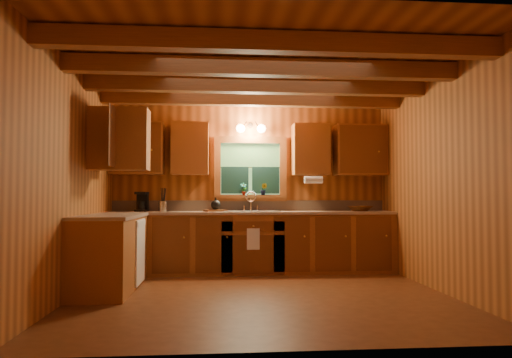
{
  "coord_description": "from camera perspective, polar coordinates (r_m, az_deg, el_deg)",
  "views": [
    {
      "loc": [
        -0.5,
        -5.21,
        1.11
      ],
      "look_at": [
        0.0,
        0.8,
        1.35
      ],
      "focal_mm": 32.22,
      "sensor_mm": 36.0,
      "label": 1
    }
  ],
  "objects": [
    {
      "name": "room",
      "position": [
        5.24,
        0.72,
        -0.2
      ],
      "size": [
        4.2,
        4.2,
        4.2
      ],
      "color": "#5D3116",
      "rests_on": "ground"
    },
    {
      "name": "ceiling_beams",
      "position": [
        5.42,
        0.71,
        12.48
      ],
      "size": [
        4.2,
        2.54,
        0.18
      ],
      "color": "brown",
      "rests_on": "room"
    },
    {
      "name": "base_cabinets",
      "position": [
        6.53,
        -4.72,
        -8.24
      ],
      "size": [
        4.2,
        2.22,
        0.86
      ],
      "color": "brown",
      "rests_on": "ground"
    },
    {
      "name": "countertop",
      "position": [
        6.51,
        -4.58,
        -4.3
      ],
      "size": [
        4.2,
        2.24,
        0.04
      ],
      "color": "tan",
      "rests_on": "base_cabinets"
    },
    {
      "name": "backsplash",
      "position": [
        7.12,
        -0.72,
        -3.32
      ],
      "size": [
        4.2,
        0.02,
        0.16
      ],
      "primitive_type": "cube",
      "color": "#9E816A",
      "rests_on": "room"
    },
    {
      "name": "dishwasher_panel",
      "position": [
        6.01,
        -14.17,
        -8.7
      ],
      "size": [
        0.02,
        0.6,
        0.8
      ],
      "primitive_type": "cube",
      "color": "white",
      "rests_on": "base_cabinets"
    },
    {
      "name": "upper_cabinets",
      "position": [
        6.68,
        -5.29,
        4.01
      ],
      "size": [
        4.19,
        1.77,
        0.78
      ],
      "color": "brown",
      "rests_on": "room"
    },
    {
      "name": "window",
      "position": [
        7.11,
        -0.71,
        1.1
      ],
      "size": [
        1.12,
        0.08,
        1.0
      ],
      "color": "brown",
      "rests_on": "room"
    },
    {
      "name": "window_sill",
      "position": [
        7.05,
        -0.68,
        -2.2
      ],
      "size": [
        1.06,
        0.14,
        0.04
      ],
      "primitive_type": "cube",
      "color": "brown",
      "rests_on": "room"
    },
    {
      "name": "wall_sconce",
      "position": [
        7.06,
        -0.64,
        6.31
      ],
      "size": [
        0.45,
        0.21,
        0.17
      ],
      "color": "black",
      "rests_on": "room"
    },
    {
      "name": "paper_towel_roll",
      "position": [
        6.9,
        7.14,
        -0.1
      ],
      "size": [
        0.27,
        0.11,
        0.11
      ],
      "primitive_type": "cylinder",
      "rotation": [
        0.0,
        1.57,
        0.0
      ],
      "color": "white",
      "rests_on": "upper_cabinets"
    },
    {
      "name": "dish_towel",
      "position": [
        6.53,
        -0.34,
        -7.46
      ],
      "size": [
        0.18,
        0.01,
        0.3
      ],
      "primitive_type": "cube",
      "color": "white",
      "rests_on": "base_cabinets"
    },
    {
      "name": "sink",
      "position": [
        6.84,
        -0.55,
        -4.41
      ],
      "size": [
        0.82,
        0.48,
        0.43
      ],
      "color": "silver",
      "rests_on": "countertop"
    },
    {
      "name": "coffee_maker",
      "position": [
        6.97,
        -13.95,
        -2.77
      ],
      "size": [
        0.16,
        0.21,
        0.29
      ],
      "rotation": [
        0.0,
        0.0,
        -0.17
      ],
      "color": "black",
      "rests_on": "countertop"
    },
    {
      "name": "utensil_crock",
      "position": [
        6.91,
        -11.5,
        -3.27
      ],
      "size": [
        0.12,
        0.12,
        0.35
      ],
      "rotation": [
        0.0,
        0.0,
        -0.21
      ],
      "color": "silver",
      "rests_on": "countertop"
    },
    {
      "name": "cutting_board",
      "position": [
        6.76,
        -5.04,
        -3.93
      ],
      "size": [
        0.36,
        0.31,
        0.03
      ],
      "primitive_type": "cube",
      "rotation": [
        0.0,
        0.0,
        0.34
      ],
      "color": "brown",
      "rests_on": "countertop"
    },
    {
      "name": "teakettle",
      "position": [
        6.76,
        -5.04,
        -3.21
      ],
      "size": [
        0.14,
        0.14,
        0.18
      ],
      "rotation": [
        0.0,
        0.0,
        -0.05
      ],
      "color": "black",
      "rests_on": "cutting_board"
    },
    {
      "name": "wicker_basket",
      "position": [
        7.07,
        12.79,
        -3.6
      ],
      "size": [
        0.42,
        0.42,
        0.08
      ],
      "primitive_type": "imported",
      "rotation": [
        0.0,
        0.0,
        0.38
      ],
      "color": "#48230C",
      "rests_on": "countertop"
    },
    {
      "name": "potted_plant_left",
      "position": [
        7.05,
        -1.56,
        -1.24
      ],
      "size": [
        0.11,
        0.08,
        0.2
      ],
      "primitive_type": "imported",
      "rotation": [
        0.0,
        0.0,
        0.1
      ],
      "color": "brown",
      "rests_on": "window_sill"
    },
    {
      "name": "potted_plant_right",
      "position": [
        7.05,
        0.96,
        -1.28
      ],
      "size": [
        0.13,
        0.12,
        0.18
      ],
      "primitive_type": "imported",
      "rotation": [
        0.0,
        0.0,
        -0.43
      ],
      "color": "brown",
      "rests_on": "window_sill"
    }
  ]
}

